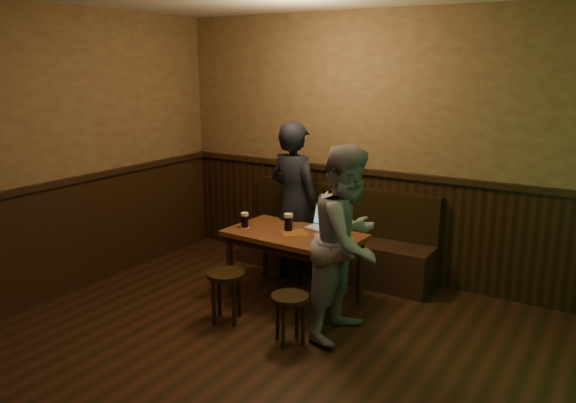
{
  "coord_description": "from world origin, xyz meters",
  "views": [
    {
      "loc": [
        2.24,
        -2.52,
        2.26
      ],
      "look_at": [
        -0.42,
        1.77,
        1.01
      ],
      "focal_mm": 35.0,
      "sensor_mm": 36.0,
      "label": 1
    }
  ],
  "objects_px": {
    "stool_left": "(226,282)",
    "person_suit": "(294,203)",
    "stool_right": "(290,305)",
    "laptop": "(324,223)",
    "bench": "(335,245)",
    "pint_mid": "(288,222)",
    "pub_table": "(294,242)",
    "person_grey": "(348,242)",
    "pint_left": "(245,220)",
    "pint_right": "(330,231)"
  },
  "relations": [
    {
      "from": "bench",
      "to": "stool_left",
      "type": "xyz_separation_m",
      "value": [
        -0.27,
        -1.59,
        0.06
      ]
    },
    {
      "from": "pint_left",
      "to": "person_grey",
      "type": "bearing_deg",
      "value": -11.41
    },
    {
      "from": "bench",
      "to": "pint_left",
      "type": "bearing_deg",
      "value": -117.03
    },
    {
      "from": "pint_left",
      "to": "pint_right",
      "type": "xyz_separation_m",
      "value": [
        0.89,
        0.1,
        0.01
      ]
    },
    {
      "from": "bench",
      "to": "pub_table",
      "type": "height_order",
      "value": "bench"
    },
    {
      "from": "stool_right",
      "to": "person_suit",
      "type": "relative_size",
      "value": 0.25
    },
    {
      "from": "stool_left",
      "to": "stool_right",
      "type": "distance_m",
      "value": 0.7
    },
    {
      "from": "laptop",
      "to": "person_suit",
      "type": "bearing_deg",
      "value": 163.41
    },
    {
      "from": "pub_table",
      "to": "pint_right",
      "type": "xyz_separation_m",
      "value": [
        0.38,
        -0.01,
        0.17
      ]
    },
    {
      "from": "stool_right",
      "to": "pint_mid",
      "type": "xyz_separation_m",
      "value": [
        -0.51,
        0.79,
        0.43
      ]
    },
    {
      "from": "pub_table",
      "to": "laptop",
      "type": "xyz_separation_m",
      "value": [
        0.17,
        0.28,
        0.15
      ]
    },
    {
      "from": "bench",
      "to": "person_grey",
      "type": "relative_size",
      "value": 1.35
    },
    {
      "from": "pub_table",
      "to": "person_grey",
      "type": "bearing_deg",
      "value": -23.15
    },
    {
      "from": "pint_left",
      "to": "laptop",
      "type": "bearing_deg",
      "value": 30.0
    },
    {
      "from": "pub_table",
      "to": "pint_mid",
      "type": "distance_m",
      "value": 0.2
    },
    {
      "from": "pint_mid",
      "to": "person_suit",
      "type": "xyz_separation_m",
      "value": [
        -0.2,
        0.44,
        0.08
      ]
    },
    {
      "from": "stool_left",
      "to": "laptop",
      "type": "xyz_separation_m",
      "value": [
        0.44,
        1.0,
        0.37
      ]
    },
    {
      "from": "pint_mid",
      "to": "person_suit",
      "type": "bearing_deg",
      "value": 114.5
    },
    {
      "from": "person_suit",
      "to": "laptop",
      "type": "bearing_deg",
      "value": 166.79
    },
    {
      "from": "pint_right",
      "to": "person_grey",
      "type": "height_order",
      "value": "person_grey"
    },
    {
      "from": "pint_left",
      "to": "pint_right",
      "type": "height_order",
      "value": "pint_right"
    },
    {
      "from": "bench",
      "to": "pint_mid",
      "type": "bearing_deg",
      "value": -95.37
    },
    {
      "from": "pint_mid",
      "to": "person_grey",
      "type": "height_order",
      "value": "person_grey"
    },
    {
      "from": "bench",
      "to": "pint_mid",
      "type": "distance_m",
      "value": 0.97
    },
    {
      "from": "pint_right",
      "to": "bench",
      "type": "bearing_deg",
      "value": 113.47
    },
    {
      "from": "person_grey",
      "to": "stool_left",
      "type": "bearing_deg",
      "value": 110.84
    },
    {
      "from": "pub_table",
      "to": "laptop",
      "type": "relative_size",
      "value": 3.98
    },
    {
      "from": "stool_left",
      "to": "laptop",
      "type": "distance_m",
      "value": 1.15
    },
    {
      "from": "bench",
      "to": "laptop",
      "type": "distance_m",
      "value": 0.75
    },
    {
      "from": "pub_table",
      "to": "laptop",
      "type": "height_order",
      "value": "laptop"
    },
    {
      "from": "person_grey",
      "to": "pub_table",
      "type": "bearing_deg",
      "value": 65.65
    },
    {
      "from": "stool_right",
      "to": "pint_left",
      "type": "relative_size",
      "value": 2.74
    },
    {
      "from": "bench",
      "to": "stool_left",
      "type": "bearing_deg",
      "value": -99.79
    },
    {
      "from": "stool_left",
      "to": "person_suit",
      "type": "xyz_separation_m",
      "value": [
        -0.01,
        1.19,
        0.48
      ]
    },
    {
      "from": "stool_left",
      "to": "laptop",
      "type": "height_order",
      "value": "laptop"
    },
    {
      "from": "person_grey",
      "to": "person_suit",
      "type": "bearing_deg",
      "value": 52.46
    },
    {
      "from": "bench",
      "to": "stool_left",
      "type": "distance_m",
      "value": 1.62
    },
    {
      "from": "pub_table",
      "to": "person_suit",
      "type": "distance_m",
      "value": 0.6
    },
    {
      "from": "bench",
      "to": "stool_right",
      "type": "distance_m",
      "value": 1.7
    },
    {
      "from": "stool_left",
      "to": "pint_mid",
      "type": "relative_size",
      "value": 2.68
    },
    {
      "from": "bench",
      "to": "pint_left",
      "type": "distance_m",
      "value": 1.19
    },
    {
      "from": "pint_left",
      "to": "pint_right",
      "type": "distance_m",
      "value": 0.89
    },
    {
      "from": "pub_table",
      "to": "pint_left",
      "type": "bearing_deg",
      "value": -165.23
    },
    {
      "from": "laptop",
      "to": "person_grey",
      "type": "relative_size",
      "value": 0.2
    },
    {
      "from": "stool_left",
      "to": "laptop",
      "type": "relative_size",
      "value": 1.4
    },
    {
      "from": "person_grey",
      "to": "bench",
      "type": "bearing_deg",
      "value": 32.42
    },
    {
      "from": "bench",
      "to": "pub_table",
      "type": "xyz_separation_m",
      "value": [
        -0.0,
        -0.88,
        0.28
      ]
    },
    {
      "from": "stool_right",
      "to": "laptop",
      "type": "distance_m",
      "value": 1.15
    },
    {
      "from": "bench",
      "to": "pint_mid",
      "type": "height_order",
      "value": "bench"
    },
    {
      "from": "stool_right",
      "to": "person_grey",
      "type": "height_order",
      "value": "person_grey"
    }
  ]
}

